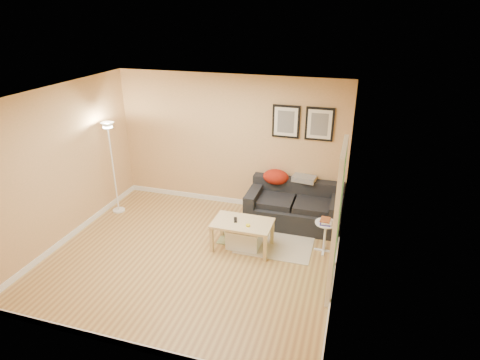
{
  "coord_description": "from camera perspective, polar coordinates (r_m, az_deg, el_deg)",
  "views": [
    {
      "loc": [
        2.31,
        -5.02,
        3.71
      ],
      "look_at": [
        0.55,
        0.85,
        1.05
      ],
      "focal_mm": 30.02,
      "sensor_mm": 36.0,
      "label": 1
    }
  ],
  "objects": [
    {
      "name": "ceiling",
      "position": [
        5.64,
        -8.04,
        11.89
      ],
      "size": [
        4.5,
        4.5,
        0.0
      ],
      "primitive_type": "plane",
      "rotation": [
        3.14,
        0.0,
        0.0
      ],
      "color": "white",
      "rests_on": "wall_back"
    },
    {
      "name": "area_rug",
      "position": [
        6.88,
        4.94,
        -9.22
      ],
      "size": [
        1.25,
        0.85,
        0.01
      ],
      "primitive_type": "cube",
      "color": "beige",
      "rests_on": "ground"
    },
    {
      "name": "wall_back",
      "position": [
        7.77,
        -1.45,
        5.39
      ],
      "size": [
        4.5,
        0.0,
        4.5
      ],
      "primitive_type": "plane",
      "rotation": [
        1.57,
        0.0,
        0.0
      ],
      "color": "tan",
      "rests_on": "ground"
    },
    {
      "name": "wall_right",
      "position": [
        5.57,
        14.41,
        -2.97
      ],
      "size": [
        0.0,
        4.0,
        4.0
      ],
      "primitive_type": "plane",
      "rotation": [
        1.57,
        0.0,
        -1.57
      ],
      "color": "tan",
      "rests_on": "ground"
    },
    {
      "name": "sofa",
      "position": [
        7.41,
        7.7,
        -3.52
      ],
      "size": [
        1.7,
        0.9,
        0.75
      ],
      "primitive_type": null,
      "color": "black",
      "rests_on": "ground"
    },
    {
      "name": "baseboard_right",
      "position": [
        6.21,
        13.14,
        -13.35
      ],
      "size": [
        0.02,
        4.0,
        0.1
      ],
      "primitive_type": "cube",
      "color": "white",
      "rests_on": "ground"
    },
    {
      "name": "baseboard_front",
      "position": [
        5.28,
        -15.87,
        -21.5
      ],
      "size": [
        4.5,
        0.02,
        0.1
      ],
      "primitive_type": "cube",
      "color": "white",
      "rests_on": "ground"
    },
    {
      "name": "remote_control",
      "position": [
        6.6,
        -0.66,
        -5.68
      ],
      "size": [
        0.1,
        0.17,
        0.02
      ],
      "primitive_type": "cube",
      "rotation": [
        0.0,
        0.0,
        0.32
      ],
      "color": "black",
      "rests_on": "coffee_table"
    },
    {
      "name": "baseboard_left",
      "position": [
        7.7,
        -22.42,
        -6.87
      ],
      "size": [
        0.02,
        4.0,
        0.1
      ],
      "primitive_type": "cube",
      "color": "white",
      "rests_on": "ground"
    },
    {
      "name": "storage_bin",
      "position": [
        6.75,
        0.59,
        -8.15
      ],
      "size": [
        0.56,
        0.41,
        0.34
      ],
      "primitive_type": null,
      "color": "white",
      "rests_on": "ground"
    },
    {
      "name": "plaid_throw",
      "position": [
        7.52,
        9.11,
        0.2
      ],
      "size": [
        0.45,
        0.32,
        0.1
      ],
      "primitive_type": null,
      "rotation": [
        0.0,
        0.0,
        -0.14
      ],
      "color": "tan",
      "rests_on": "sofa"
    },
    {
      "name": "floor",
      "position": [
        6.66,
        -6.77,
        -10.6
      ],
      "size": [
        4.5,
        4.5,
        0.0
      ],
      "primitive_type": "plane",
      "color": "tan",
      "rests_on": "ground"
    },
    {
      "name": "wall_left",
      "position": [
        7.2,
        -23.99,
        1.8
      ],
      "size": [
        0.0,
        4.0,
        4.0
      ],
      "primitive_type": "plane",
      "rotation": [
        1.57,
        0.0,
        1.57
      ],
      "color": "tan",
      "rests_on": "ground"
    },
    {
      "name": "side_table",
      "position": [
        6.72,
        11.94,
        -7.93
      ],
      "size": [
        0.35,
        0.35,
        0.54
      ],
      "primitive_type": null,
      "color": "white",
      "rests_on": "ground"
    },
    {
      "name": "baseboard_back",
      "position": [
        8.24,
        -1.38,
        -2.93
      ],
      "size": [
        4.5,
        0.02,
        0.1
      ],
      "primitive_type": "cube",
      "color": "white",
      "rests_on": "ground"
    },
    {
      "name": "book_stack",
      "position": [
        6.55,
        12.08,
        -5.72
      ],
      "size": [
        0.2,
        0.24,
        0.07
      ],
      "primitive_type": null,
      "rotation": [
        0.0,
        0.0,
        -0.16
      ],
      "color": "#392D87",
      "rests_on": "side_table"
    },
    {
      "name": "red_throw",
      "position": [
        7.55,
        5.11,
        0.44
      ],
      "size": [
        0.48,
        0.36,
        0.28
      ],
      "primitive_type": null,
      "color": "#99280E",
      "rests_on": "sofa"
    },
    {
      "name": "framed_print_left",
      "position": [
        7.36,
        6.56,
        8.25
      ],
      "size": [
        0.5,
        0.04,
        0.6
      ],
      "primitive_type": null,
      "color": "black",
      "rests_on": "wall_back"
    },
    {
      "name": "floor_lamp",
      "position": [
        7.95,
        -17.53,
        1.26
      ],
      "size": [
        0.23,
        0.23,
        1.8
      ],
      "primitive_type": null,
      "color": "white",
      "rests_on": "ground"
    },
    {
      "name": "wall_front",
      "position": [
        4.5,
        -17.7,
        -10.14
      ],
      "size": [
        4.5,
        0.0,
        4.5
      ],
      "primitive_type": "plane",
      "rotation": [
        -1.57,
        0.0,
        0.0
      ],
      "color": "tan",
      "rests_on": "ground"
    },
    {
      "name": "coffee_table",
      "position": [
        6.68,
        0.35,
        -7.82
      ],
      "size": [
        1.05,
        0.74,
        0.48
      ],
      "primitive_type": null,
      "rotation": [
        0.0,
        0.0,
        0.16
      ],
      "color": "#D2B880",
      "rests_on": "ground"
    },
    {
      "name": "framed_print_right",
      "position": [
        7.28,
        11.24,
        7.8
      ],
      "size": [
        0.5,
        0.04,
        0.6
      ],
      "primitive_type": null,
      "color": "black",
      "rests_on": "wall_back"
    },
    {
      "name": "green_runner",
      "position": [
        7.02,
        -0.02,
        -8.36
      ],
      "size": [
        0.7,
        0.5,
        0.01
      ],
      "primitive_type": "cube",
      "color": "#668C4C",
      "rests_on": "ground"
    },
    {
      "name": "doorway",
      "position": [
        5.56,
        13.52,
        -6.12
      ],
      "size": [
        0.12,
        1.01,
        2.13
      ],
      "primitive_type": null,
      "color": "white",
      "rests_on": "ground"
    },
    {
      "name": "tape_roll",
      "position": [
        6.43,
        1.14,
        -6.47
      ],
      "size": [
        0.07,
        0.07,
        0.03
      ],
      "primitive_type": "cylinder",
      "color": "yellow",
      "rests_on": "coffee_table"
    }
  ]
}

